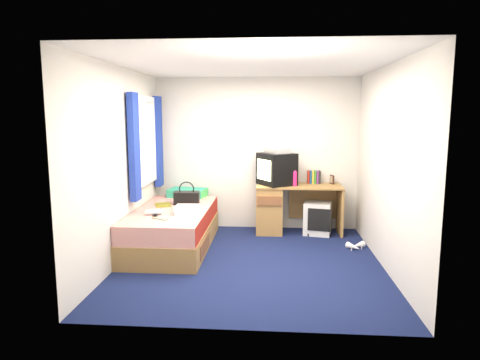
# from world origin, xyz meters

# --- Properties ---
(ground) EXTENTS (3.40, 3.40, 0.00)m
(ground) POSITION_xyz_m (0.00, 0.00, 0.00)
(ground) COLOR #0C1438
(ground) RESTS_ON ground
(room_shell) EXTENTS (3.40, 3.40, 3.40)m
(room_shell) POSITION_xyz_m (0.00, 0.00, 1.45)
(room_shell) COLOR white
(room_shell) RESTS_ON ground
(bed) EXTENTS (1.01, 2.00, 0.54)m
(bed) POSITION_xyz_m (-1.10, 0.54, 0.27)
(bed) COLOR #A47B44
(bed) RESTS_ON ground
(pillow) EXTENTS (0.62, 0.45, 0.12)m
(pillow) POSITION_xyz_m (-1.07, 1.45, 0.60)
(pillow) COLOR teal
(pillow) RESTS_ON bed
(desk) EXTENTS (1.30, 0.55, 0.75)m
(desk) POSITION_xyz_m (0.40, 1.44, 0.41)
(desk) COLOR #A47B44
(desk) RESTS_ON ground
(storage_cube) EXTENTS (0.47, 0.47, 0.50)m
(storage_cube) POSITION_xyz_m (0.96, 1.38, 0.25)
(storage_cube) COLOR silver
(storage_cube) RESTS_ON ground
(crt_tv) EXTENTS (0.65, 0.66, 0.49)m
(crt_tv) POSITION_xyz_m (0.32, 1.44, 0.99)
(crt_tv) COLOR black
(crt_tv) RESTS_ON desk
(vcr) EXTENTS (0.41, 0.46, 0.07)m
(vcr) POSITION_xyz_m (0.33, 1.44, 1.27)
(vcr) COLOR silver
(vcr) RESTS_ON crt_tv
(book_row) EXTENTS (0.20, 0.13, 0.20)m
(book_row) POSITION_xyz_m (0.91, 1.60, 0.85)
(book_row) COLOR maroon
(book_row) RESTS_ON desk
(picture_frame) EXTENTS (0.05, 0.12, 0.14)m
(picture_frame) POSITION_xyz_m (1.19, 1.57, 0.82)
(picture_frame) COLOR #321810
(picture_frame) RESTS_ON desk
(pink_water_bottle) EXTENTS (0.08, 0.08, 0.21)m
(pink_water_bottle) POSITION_xyz_m (0.60, 1.33, 0.85)
(pink_water_bottle) COLOR #EF216C
(pink_water_bottle) RESTS_ON desk
(aerosol_can) EXTENTS (0.05, 0.05, 0.18)m
(aerosol_can) POSITION_xyz_m (0.59, 1.51, 0.84)
(aerosol_can) COLOR silver
(aerosol_can) RESTS_ON desk
(handbag) EXTENTS (0.37, 0.23, 0.33)m
(handbag) POSITION_xyz_m (-0.97, 0.89, 0.64)
(handbag) COLOR black
(handbag) RESTS_ON bed
(towel) EXTENTS (0.32, 0.27, 0.10)m
(towel) POSITION_xyz_m (-0.84, 0.29, 0.59)
(towel) COLOR white
(towel) RESTS_ON bed
(magazine) EXTENTS (0.29, 0.34, 0.01)m
(magazine) POSITION_xyz_m (-1.29, 0.77, 0.55)
(magazine) COLOR yellow
(magazine) RESTS_ON bed
(water_bottle) EXTENTS (0.21, 0.11, 0.07)m
(water_bottle) POSITION_xyz_m (-1.26, 0.18, 0.58)
(water_bottle) COLOR silver
(water_bottle) RESTS_ON bed
(colour_swatch_fan) EXTENTS (0.22, 0.16, 0.01)m
(colour_swatch_fan) POSITION_xyz_m (-1.12, -0.04, 0.55)
(colour_swatch_fan) COLOR gold
(colour_swatch_fan) RESTS_ON bed
(remote_control) EXTENTS (0.07, 0.17, 0.02)m
(remote_control) POSITION_xyz_m (-1.23, 0.16, 0.55)
(remote_control) COLOR black
(remote_control) RESTS_ON bed
(window_assembly) EXTENTS (0.11, 1.42, 1.40)m
(window_assembly) POSITION_xyz_m (-1.55, 0.90, 1.42)
(window_assembly) COLOR silver
(window_assembly) RESTS_ON room_shell
(white_heels) EXTENTS (0.28, 0.29, 0.09)m
(white_heels) POSITION_xyz_m (1.41, 0.65, 0.04)
(white_heels) COLOR white
(white_heels) RESTS_ON ground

